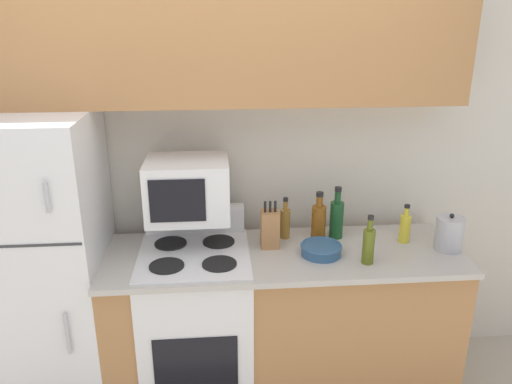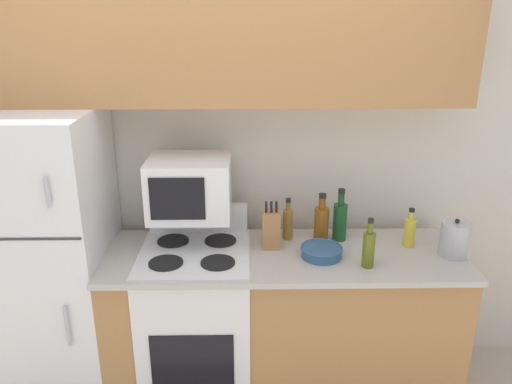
{
  "view_description": "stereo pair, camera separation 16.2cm",
  "coord_description": "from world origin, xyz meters",
  "px_view_note": "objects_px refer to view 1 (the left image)",
  "views": [
    {
      "loc": [
        0.01,
        -2.09,
        2.1
      ],
      "look_at": [
        0.2,
        0.27,
        1.26
      ],
      "focal_mm": 35.0,
      "sensor_mm": 36.0,
      "label": 1
    },
    {
      "loc": [
        0.17,
        -2.1,
        2.1
      ],
      "look_at": [
        0.2,
        0.27,
        1.26
      ],
      "focal_mm": 35.0,
      "sensor_mm": 36.0,
      "label": 2
    }
  ],
  "objects_px": {
    "bottle_olive_oil": "(369,245)",
    "bottle_cooking_spray": "(405,227)",
    "stove": "(197,325)",
    "knife_block": "(270,229)",
    "bottle_vinegar": "(285,222)",
    "microwave": "(188,189)",
    "bottle_wine_green": "(337,218)",
    "kettle": "(449,234)",
    "refrigerator": "(37,270)",
    "bottle_whiskey": "(319,221)",
    "bowl": "(321,249)"
  },
  "relations": [
    {
      "from": "bottle_olive_oil",
      "to": "kettle",
      "type": "distance_m",
      "value": 0.49
    },
    {
      "from": "bottle_wine_green",
      "to": "bottle_cooking_spray",
      "type": "bearing_deg",
      "value": -13.81
    },
    {
      "from": "refrigerator",
      "to": "bottle_cooking_spray",
      "type": "distance_m",
      "value": 1.99
    },
    {
      "from": "bottle_cooking_spray",
      "to": "bottle_vinegar",
      "type": "bearing_deg",
      "value": 170.6
    },
    {
      "from": "bottle_olive_oil",
      "to": "bowl",
      "type": "bearing_deg",
      "value": 153.17
    },
    {
      "from": "bottle_whiskey",
      "to": "bowl",
      "type": "bearing_deg",
      "value": -96.56
    },
    {
      "from": "bowl",
      "to": "bottle_whiskey",
      "type": "distance_m",
      "value": 0.21
    },
    {
      "from": "stove",
      "to": "bottle_cooking_spray",
      "type": "relative_size",
      "value": 4.89
    },
    {
      "from": "knife_block",
      "to": "stove",
      "type": "bearing_deg",
      "value": -169.73
    },
    {
      "from": "bottle_vinegar",
      "to": "refrigerator",
      "type": "bearing_deg",
      "value": -174.34
    },
    {
      "from": "bottle_olive_oil",
      "to": "knife_block",
      "type": "bearing_deg",
      "value": 153.91
    },
    {
      "from": "microwave",
      "to": "knife_block",
      "type": "relative_size",
      "value": 1.61
    },
    {
      "from": "microwave",
      "to": "kettle",
      "type": "height_order",
      "value": "microwave"
    },
    {
      "from": "refrigerator",
      "to": "stove",
      "type": "height_order",
      "value": "refrigerator"
    },
    {
      "from": "bottle_vinegar",
      "to": "bottle_cooking_spray",
      "type": "relative_size",
      "value": 1.09
    },
    {
      "from": "stove",
      "to": "bottle_olive_oil",
      "type": "relative_size",
      "value": 4.14
    },
    {
      "from": "refrigerator",
      "to": "bottle_vinegar",
      "type": "relative_size",
      "value": 6.91
    },
    {
      "from": "bowl",
      "to": "bottle_wine_green",
      "type": "xyz_separation_m",
      "value": [
        0.13,
        0.21,
        0.09
      ]
    },
    {
      "from": "bottle_olive_oil",
      "to": "kettle",
      "type": "height_order",
      "value": "bottle_olive_oil"
    },
    {
      "from": "bottle_vinegar",
      "to": "bottle_olive_oil",
      "type": "height_order",
      "value": "bottle_olive_oil"
    },
    {
      "from": "bottle_vinegar",
      "to": "bottle_whiskey",
      "type": "height_order",
      "value": "bottle_whiskey"
    },
    {
      "from": "microwave",
      "to": "bottle_cooking_spray",
      "type": "distance_m",
      "value": 1.21
    },
    {
      "from": "refrigerator",
      "to": "bottle_olive_oil",
      "type": "xyz_separation_m",
      "value": [
        1.71,
        -0.21,
        0.18
      ]
    },
    {
      "from": "stove",
      "to": "knife_block",
      "type": "distance_m",
      "value": 0.68
    },
    {
      "from": "knife_block",
      "to": "bottle_olive_oil",
      "type": "xyz_separation_m",
      "value": [
        0.47,
        -0.23,
        -0.0
      ]
    },
    {
      "from": "microwave",
      "to": "refrigerator",
      "type": "bearing_deg",
      "value": -175.51
    },
    {
      "from": "microwave",
      "to": "bottle_olive_oil",
      "type": "xyz_separation_m",
      "value": [
        0.91,
        -0.27,
        -0.23
      ]
    },
    {
      "from": "microwave",
      "to": "bottle_wine_green",
      "type": "distance_m",
      "value": 0.85
    },
    {
      "from": "refrigerator",
      "to": "stove",
      "type": "bearing_deg",
      "value": -3.21
    },
    {
      "from": "bottle_whiskey",
      "to": "bottle_wine_green",
      "type": "height_order",
      "value": "bottle_wine_green"
    },
    {
      "from": "stove",
      "to": "bottle_wine_green",
      "type": "height_order",
      "value": "bottle_wine_green"
    },
    {
      "from": "refrigerator",
      "to": "bottle_olive_oil",
      "type": "bearing_deg",
      "value": -6.84
    },
    {
      "from": "bottle_olive_oil",
      "to": "bottle_cooking_spray",
      "type": "bearing_deg",
      "value": 39.74
    },
    {
      "from": "bottle_whiskey",
      "to": "microwave",
      "type": "bearing_deg",
      "value": -177.36
    },
    {
      "from": "bottle_cooking_spray",
      "to": "bottle_wine_green",
      "type": "height_order",
      "value": "bottle_wine_green"
    },
    {
      "from": "stove",
      "to": "bottle_vinegar",
      "type": "relative_size",
      "value": 4.48
    },
    {
      "from": "refrigerator",
      "to": "stove",
      "type": "xyz_separation_m",
      "value": [
        0.83,
        -0.05,
        -0.36
      ]
    },
    {
      "from": "bottle_cooking_spray",
      "to": "kettle",
      "type": "height_order",
      "value": "bottle_cooking_spray"
    },
    {
      "from": "bottle_whiskey",
      "to": "stove",
      "type": "bearing_deg",
      "value": -168.31
    },
    {
      "from": "microwave",
      "to": "bottle_whiskey",
      "type": "xyz_separation_m",
      "value": [
        0.71,
        0.03,
        -0.22
      ]
    },
    {
      "from": "knife_block",
      "to": "kettle",
      "type": "distance_m",
      "value": 0.96
    },
    {
      "from": "microwave",
      "to": "bowl",
      "type": "relative_size",
      "value": 1.95
    },
    {
      "from": "microwave",
      "to": "knife_block",
      "type": "xyz_separation_m",
      "value": [
        0.43,
        -0.04,
        -0.23
      ]
    },
    {
      "from": "bowl",
      "to": "bottle_vinegar",
      "type": "distance_m",
      "value": 0.29
    },
    {
      "from": "microwave",
      "to": "bottle_olive_oil",
      "type": "height_order",
      "value": "microwave"
    },
    {
      "from": "refrigerator",
      "to": "bottle_whiskey",
      "type": "xyz_separation_m",
      "value": [
        1.52,
        0.1,
        0.19
      ]
    },
    {
      "from": "bottle_cooking_spray",
      "to": "bottle_olive_oil",
      "type": "bearing_deg",
      "value": -140.26
    },
    {
      "from": "stove",
      "to": "bottle_cooking_spray",
      "type": "bearing_deg",
      "value": 3.49
    },
    {
      "from": "stove",
      "to": "microwave",
      "type": "distance_m",
      "value": 0.77
    },
    {
      "from": "bottle_wine_green",
      "to": "bottle_olive_oil",
      "type": "xyz_separation_m",
      "value": [
        0.09,
        -0.32,
        -0.02
      ]
    }
  ]
}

